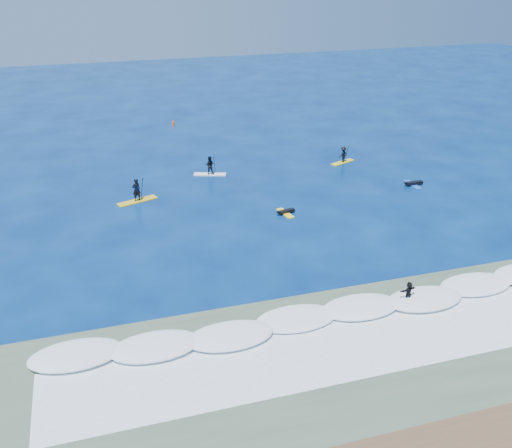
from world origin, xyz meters
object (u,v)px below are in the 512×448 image
object	(u,v)px
sup_paddler_center	(210,167)
prone_paddler_far	(413,184)
sup_paddler_left	(137,193)
sup_paddler_right	(343,156)
prone_paddler_near	(285,212)
wave_surfer	(408,293)
marker_buoy	(173,123)

from	to	relation	value
sup_paddler_center	prone_paddler_far	distance (m)	18.63
sup_paddler_left	sup_paddler_center	distance (m)	8.49
sup_paddler_center	sup_paddler_right	size ratio (longest dim) A/B	1.12
prone_paddler_near	prone_paddler_far	world-z (taller)	prone_paddler_far
wave_surfer	marker_buoy	world-z (taller)	wave_surfer
wave_surfer	prone_paddler_far	bearing A→B (deg)	48.65
sup_paddler_center	prone_paddler_near	size ratio (longest dim) A/B	1.47
prone_paddler_near	marker_buoy	bearing A→B (deg)	-1.79
prone_paddler_near	marker_buoy	world-z (taller)	marker_buoy
prone_paddler_near	wave_surfer	size ratio (longest dim) A/B	1.13
sup_paddler_center	prone_paddler_far	xyz separation A→B (m)	(16.85, -7.92, -0.62)
wave_surfer	marker_buoy	bearing A→B (deg)	89.87
sup_paddler_left	prone_paddler_far	world-z (taller)	sup_paddler_left
sup_paddler_center	marker_buoy	distance (m)	17.66
prone_paddler_near	wave_surfer	world-z (taller)	wave_surfer
sup_paddler_center	prone_paddler_near	bearing A→B (deg)	-51.24
marker_buoy	prone_paddler_near	bearing A→B (deg)	-81.16
sup_paddler_center	prone_paddler_far	world-z (taller)	sup_paddler_center
prone_paddler_near	wave_surfer	bearing A→B (deg)	179.86
sup_paddler_left	marker_buoy	size ratio (longest dim) A/B	4.62
wave_surfer	sup_paddler_right	bearing A→B (deg)	64.51
sup_paddler_left	wave_surfer	world-z (taller)	sup_paddler_left
sup_paddler_left	sup_paddler_right	size ratio (longest dim) A/B	1.26
sup_paddler_left	marker_buoy	world-z (taller)	sup_paddler_left
sup_paddler_right	sup_paddler_left	bearing A→B (deg)	168.66
sup_paddler_center	wave_surfer	size ratio (longest dim) A/B	1.66
sup_paddler_right	prone_paddler_far	bearing A→B (deg)	-87.15
sup_paddler_right	prone_paddler_far	xyz separation A→B (m)	(3.48, -7.42, -0.58)
sup_paddler_center	marker_buoy	xyz separation A→B (m)	(-0.53, 17.64, -0.46)
prone_paddler_near	sup_paddler_left	bearing A→B (deg)	51.11
sup_paddler_center	sup_paddler_right	bearing A→B (deg)	16.43
prone_paddler_far	sup_paddler_center	bearing A→B (deg)	64.18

